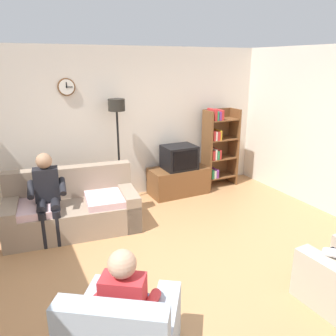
{
  "coord_description": "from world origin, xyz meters",
  "views": [
    {
      "loc": [
        -1.91,
        -3.1,
        2.45
      ],
      "look_at": [
        -0.0,
        0.76,
        1.07
      ],
      "focal_mm": 35.95,
      "sensor_mm": 36.0,
      "label": 1
    }
  ],
  "objects_px": {
    "couch": "(73,210)",
    "person_in_left_armchair": "(127,301)",
    "floor_lamp": "(117,123)",
    "tv_stand": "(178,181)",
    "person_on_couch": "(47,192)",
    "bookshelf": "(218,146)",
    "tv": "(179,157)"
  },
  "relations": [
    {
      "from": "couch",
      "to": "floor_lamp",
      "type": "xyz_separation_m",
      "value": [
        0.97,
        0.68,
        1.14
      ]
    },
    {
      "from": "person_on_couch",
      "to": "person_in_left_armchair",
      "type": "height_order",
      "value": "person_on_couch"
    },
    {
      "from": "floor_lamp",
      "to": "person_on_couch",
      "type": "xyz_separation_m",
      "value": [
        -1.31,
        -0.79,
        -0.75
      ]
    },
    {
      "from": "tv_stand",
      "to": "bookshelf",
      "type": "distance_m",
      "value": 1.08
    },
    {
      "from": "person_in_left_armchair",
      "to": "couch",
      "type": "bearing_deg",
      "value": 88.72
    },
    {
      "from": "tv_stand",
      "to": "person_on_couch",
      "type": "relative_size",
      "value": 0.89
    },
    {
      "from": "tv_stand",
      "to": "bookshelf",
      "type": "xyz_separation_m",
      "value": [
        0.92,
        0.07,
        0.57
      ]
    },
    {
      "from": "person_in_left_armchair",
      "to": "tv_stand",
      "type": "bearing_deg",
      "value": 55.88
    },
    {
      "from": "bookshelf",
      "to": "floor_lamp",
      "type": "xyz_separation_m",
      "value": [
        -2.05,
        0.03,
        0.63
      ]
    },
    {
      "from": "tv_stand",
      "to": "person_on_couch",
      "type": "bearing_deg",
      "value": -164.29
    },
    {
      "from": "tv_stand",
      "to": "person_in_left_armchair",
      "type": "height_order",
      "value": "person_in_left_armchair"
    },
    {
      "from": "tv",
      "to": "floor_lamp",
      "type": "relative_size",
      "value": 0.32
    },
    {
      "from": "couch",
      "to": "tv",
      "type": "bearing_deg",
      "value": 14.73
    },
    {
      "from": "bookshelf",
      "to": "tv",
      "type": "bearing_deg",
      "value": -173.98
    },
    {
      "from": "couch",
      "to": "bookshelf",
      "type": "relative_size",
      "value": 1.26
    },
    {
      "from": "tv_stand",
      "to": "tv",
      "type": "relative_size",
      "value": 1.83
    },
    {
      "from": "couch",
      "to": "tv",
      "type": "relative_size",
      "value": 3.32
    },
    {
      "from": "floor_lamp",
      "to": "person_in_left_armchair",
      "type": "xyz_separation_m",
      "value": [
        -1.03,
        -3.29,
        -0.85
      ]
    },
    {
      "from": "tv_stand",
      "to": "floor_lamp",
      "type": "bearing_deg",
      "value": 175.0
    },
    {
      "from": "bookshelf",
      "to": "couch",
      "type": "bearing_deg",
      "value": -167.87
    },
    {
      "from": "floor_lamp",
      "to": "couch",
      "type": "bearing_deg",
      "value": -145.19
    },
    {
      "from": "person_on_couch",
      "to": "bookshelf",
      "type": "bearing_deg",
      "value": 12.73
    },
    {
      "from": "couch",
      "to": "person_in_left_armchair",
      "type": "height_order",
      "value": "person_in_left_armchair"
    },
    {
      "from": "couch",
      "to": "floor_lamp",
      "type": "relative_size",
      "value": 1.08
    },
    {
      "from": "tv",
      "to": "person_on_couch",
      "type": "bearing_deg",
      "value": -164.83
    },
    {
      "from": "couch",
      "to": "floor_lamp",
      "type": "distance_m",
      "value": 1.64
    },
    {
      "from": "tv_stand",
      "to": "couch",
      "type": "bearing_deg",
      "value": -164.65
    },
    {
      "from": "floor_lamp",
      "to": "person_in_left_armchair",
      "type": "relative_size",
      "value": 1.65
    },
    {
      "from": "tv_stand",
      "to": "person_on_couch",
      "type": "height_order",
      "value": "person_on_couch"
    },
    {
      "from": "bookshelf",
      "to": "person_on_couch",
      "type": "height_order",
      "value": "bookshelf"
    },
    {
      "from": "couch",
      "to": "person_in_left_armchair",
      "type": "bearing_deg",
      "value": -91.28
    },
    {
      "from": "tv",
      "to": "floor_lamp",
      "type": "bearing_deg",
      "value": 173.78
    }
  ]
}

